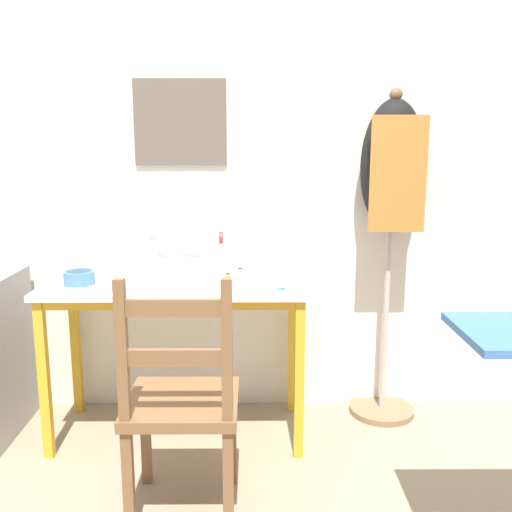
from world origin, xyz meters
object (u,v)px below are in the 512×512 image
Objects in this scene: scissors at (288,289)px; thread_spool_near_machine at (228,279)px; sewing_machine at (189,248)px; wooden_chair at (181,404)px; dress_form at (392,187)px; fabric_bowl at (79,277)px; thread_spool_mid_table at (241,272)px.

thread_spool_near_machine reaches higher than scissors.
scissors is at bearing -31.95° from sewing_machine.
sewing_machine is at bearing 137.05° from thread_spool_near_machine.
scissors is at bearing 48.27° from wooden_chair.
dress_form is at bearing 40.92° from wooden_chair.
scissors is at bearing -21.95° from thread_spool_near_machine.
fabric_bowl reaches higher than thread_spool_mid_table.
fabric_bowl is 1.02× the size of scissors.
fabric_bowl is at bearing -168.48° from thread_spool_mid_table.
sewing_machine reaches higher than fabric_bowl.
fabric_bowl is 0.82m from wooden_chair.
thread_spool_near_machine reaches higher than thread_spool_mid_table.
fabric_bowl is at bearing 132.73° from wooden_chair.
fabric_bowl is 0.15× the size of wooden_chair.
wooden_chair is 1.39m from dress_form.
fabric_bowl is 0.91m from scissors.
dress_form is (0.50, 0.33, 0.40)m from scissors.
scissors is 0.28m from thread_spool_near_machine.
sewing_machine is at bearing 171.06° from thread_spool_mid_table.
scissors is 0.08× the size of dress_form.
sewing_machine is 0.27m from thread_spool_mid_table.
thread_spool_mid_table is at bearing 11.52° from fabric_bowl.
sewing_machine is at bearing 148.05° from scissors.
thread_spool_mid_table is 0.02× the size of dress_form.
wooden_chair is (-0.14, -0.56, -0.32)m from thread_spool_near_machine.
fabric_bowl is 0.65m from thread_spool_near_machine.
wooden_chair is at bearing -47.27° from fabric_bowl.
scissors is 0.72m from dress_form.
dress_form is (1.41, 0.24, 0.37)m from fabric_bowl.
sewing_machine is 2.55× the size of scissors.
thread_spool_mid_table is (0.70, 0.14, -0.01)m from fabric_bowl.
fabric_bowl reaches higher than thread_spool_near_machine.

